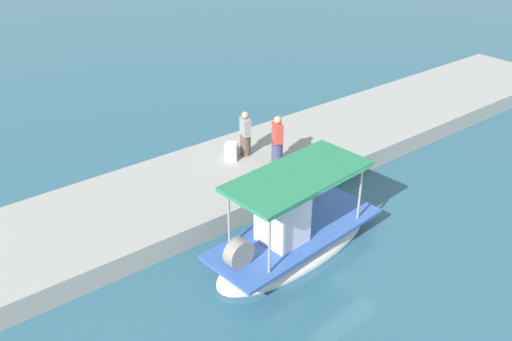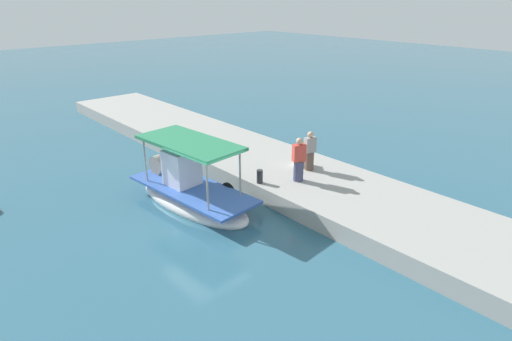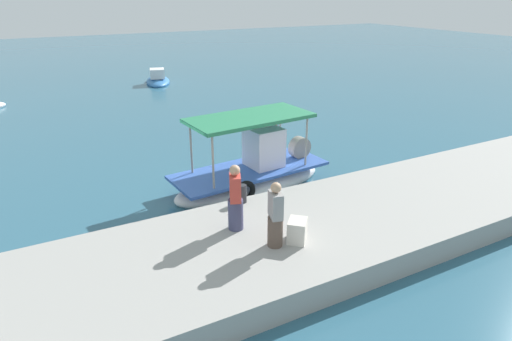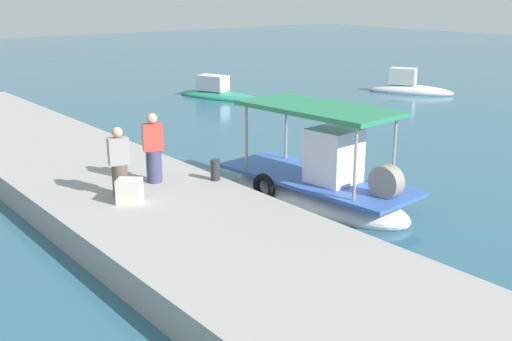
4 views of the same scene
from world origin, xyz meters
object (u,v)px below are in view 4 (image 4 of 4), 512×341
object	(u,v)px
mooring_bollard	(215,170)
cargo_crate	(130,191)
fisherman_near_bollard	(153,151)
moored_boat_mid	(409,89)
fisherman_by_crate	(119,165)
moored_boat_far	(219,94)
main_fishing_boat	(318,185)

from	to	relation	value
mooring_bollard	cargo_crate	distance (m)	2.54
fisherman_near_bollard	moored_boat_mid	size ratio (longest dim) A/B	0.39
fisherman_near_bollard	fisherman_by_crate	size ratio (longest dim) A/B	1.06
fisherman_by_crate	moored_boat_mid	bearing A→B (deg)	110.78
fisherman_near_bollard	moored_boat_far	world-z (taller)	fisherman_near_bollard
fisherman_near_bollard	moored_boat_mid	xyz separation A→B (m)	(-7.39, 19.56, -1.24)
main_fishing_boat	cargo_crate	xyz separation A→B (m)	(-1.24, -4.73, 0.50)
cargo_crate	moored_boat_mid	world-z (taller)	moored_boat_mid
fisherman_near_bollard	main_fishing_boat	bearing A→B (deg)	56.61
mooring_bollard	moored_boat_mid	xyz separation A→B (m)	(-8.22, 18.28, -0.71)
fisherman_by_crate	moored_boat_far	bearing A→B (deg)	137.19
moored_boat_mid	moored_boat_far	bearing A→B (deg)	-119.85
fisherman_near_bollard	mooring_bollard	bearing A→B (deg)	57.17
moored_boat_mid	fisherman_by_crate	bearing A→B (deg)	-69.22
cargo_crate	moored_boat_mid	bearing A→B (deg)	112.11
main_fishing_boat	cargo_crate	size ratio (longest dim) A/B	10.38
fisherman_near_bollard	moored_boat_mid	bearing A→B (deg)	110.69
moored_boat_mid	moored_boat_far	distance (m)	10.12
main_fishing_boat	fisherman_by_crate	world-z (taller)	main_fishing_boat
moored_boat_mid	moored_boat_far	xyz separation A→B (m)	(-5.04, -8.78, -0.06)
main_fishing_boat	cargo_crate	bearing A→B (deg)	-104.65
mooring_bollard	main_fishing_boat	bearing A→B (deg)	56.28
main_fishing_boat	moored_boat_far	size ratio (longest dim) A/B	1.11
fisherman_by_crate	cargo_crate	xyz separation A→B (m)	(0.58, -0.07, -0.47)
cargo_crate	moored_boat_far	xyz separation A→B (m)	(-13.49, 12.02, -0.78)
main_fishing_boat	fisherman_near_bollard	bearing A→B (deg)	-123.39
mooring_bollard	cargo_crate	size ratio (longest dim) A/B	0.95
fisherman_by_crate	moored_boat_far	distance (m)	17.64
mooring_bollard	moored_boat_far	distance (m)	16.32
main_fishing_boat	cargo_crate	world-z (taller)	main_fishing_boat
fisherman_by_crate	moored_boat_far	size ratio (longest dim) A/B	0.31
fisherman_near_bollard	moored_boat_mid	distance (m)	20.95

